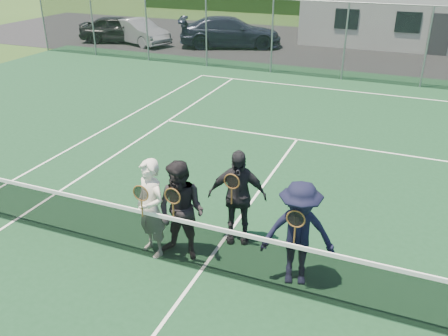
% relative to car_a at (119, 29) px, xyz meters
% --- Properties ---
extents(ground, '(220.00, 220.00, 0.00)m').
position_rel_car_a_xyz_m(ground, '(12.92, 3.06, -0.72)').
color(ground, '#284518').
rests_on(ground, ground).
extents(court_surface, '(30.00, 30.00, 0.02)m').
position_rel_car_a_xyz_m(court_surface, '(12.92, -16.94, -0.71)').
color(court_surface, '#14381E').
rests_on(court_surface, ground).
extents(tarmac_carpark, '(40.00, 12.00, 0.01)m').
position_rel_car_a_xyz_m(tarmac_carpark, '(8.92, 3.06, -0.72)').
color(tarmac_carpark, black).
rests_on(tarmac_carpark, ground).
extents(hedge_row, '(40.00, 1.20, 1.10)m').
position_rel_car_a_xyz_m(hedge_row, '(12.92, 15.06, -0.17)').
color(hedge_row, black).
rests_on(hedge_row, ground).
extents(car_a, '(4.54, 2.82, 1.44)m').
position_rel_car_a_xyz_m(car_a, '(0.00, 0.00, 0.00)').
color(car_a, black).
rests_on(car_a, ground).
extents(car_b, '(4.26, 2.74, 1.32)m').
position_rel_car_a_xyz_m(car_b, '(1.29, -0.06, -0.06)').
color(car_b, gray).
rests_on(car_b, ground).
extents(car_c, '(5.78, 3.98, 1.55)m').
position_rel_car_a_xyz_m(car_c, '(6.24, 1.12, 0.06)').
color(car_c, black).
rests_on(car_c, ground).
extents(court_markings, '(11.03, 23.83, 0.01)m').
position_rel_car_a_xyz_m(court_markings, '(12.92, -16.94, -0.70)').
color(court_markings, white).
rests_on(court_markings, court_surface).
extents(tennis_net, '(11.68, 0.08, 1.10)m').
position_rel_car_a_xyz_m(tennis_net, '(12.92, -16.94, -0.18)').
color(tennis_net, slate).
rests_on(tennis_net, ground).
extents(perimeter_fence, '(30.07, 0.07, 3.02)m').
position_rel_car_a_xyz_m(perimeter_fence, '(12.92, -3.44, 0.80)').
color(perimeter_fence, slate).
rests_on(perimeter_fence, ground).
extents(player_a, '(0.78, 0.66, 1.80)m').
position_rel_car_a_xyz_m(player_a, '(11.91, -16.77, 0.20)').
color(player_a, white).
rests_on(player_a, court_surface).
extents(player_b, '(0.91, 0.72, 1.80)m').
position_rel_car_a_xyz_m(player_b, '(12.43, -16.66, 0.20)').
color(player_b, black).
rests_on(player_b, court_surface).
extents(player_c, '(1.14, 0.74, 1.80)m').
position_rel_car_a_xyz_m(player_c, '(13.12, -15.81, 0.20)').
color(player_c, black).
rests_on(player_c, court_surface).
extents(player_d, '(1.29, 0.94, 1.80)m').
position_rel_car_a_xyz_m(player_d, '(14.44, -16.59, 0.20)').
color(player_d, black).
rests_on(player_d, court_surface).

